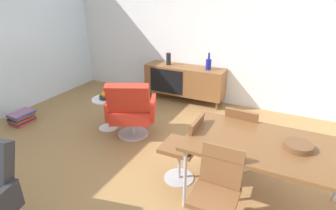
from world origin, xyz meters
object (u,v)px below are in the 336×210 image
(fruit_bowl, at_px, (105,96))
(dining_table, at_px, (269,148))
(vase_sculptural_dark, at_px, (209,64))
(dining_chair_near_window, at_px, (184,146))
(wooden_bowl_on_table, at_px, (298,146))
(vase_cobalt, at_px, (169,59))
(dining_chair_front_left, at_px, (216,191))
(magazine_stack, at_px, (22,117))
(sideboard, at_px, (184,80))
(dining_chair_back_left, at_px, (242,135))
(lounge_chair_red, at_px, (131,109))
(side_table_round, at_px, (107,110))

(fruit_bowl, bearing_deg, dining_table, -15.11)
(dining_table, bearing_deg, vase_sculptural_dark, 120.62)
(vase_sculptural_dark, xyz_separation_m, dining_chair_near_window, (0.48, -2.31, -0.36))
(dining_table, height_order, fruit_bowl, dining_table)
(dining_table, xyz_separation_m, wooden_bowl_on_table, (0.25, 0.02, 0.07))
(vase_cobalt, height_order, dining_chair_near_window, vase_cobalt)
(dining_chair_front_left, xyz_separation_m, magazine_stack, (-3.62, 0.73, -0.37))
(dining_chair_near_window, bearing_deg, wooden_bowl_on_table, 1.22)
(sideboard, relative_size, wooden_bowl_on_table, 6.15)
(magazine_stack, bearing_deg, vase_cobalt, 50.47)
(dining_table, height_order, dining_chair_back_left, dining_chair_back_left)
(dining_chair_near_window, distance_m, lounge_chair_red, 1.28)
(dining_chair_back_left, height_order, side_table_round, dining_chair_back_left)
(fruit_bowl, bearing_deg, side_table_round, 97.19)
(wooden_bowl_on_table, relative_size, magazine_stack, 0.67)
(dining_chair_front_left, bearing_deg, side_table_round, 150.32)
(vase_cobalt, distance_m, dining_chair_back_left, 2.57)
(vase_cobalt, xyz_separation_m, wooden_bowl_on_table, (2.45, -2.29, -0.07))
(lounge_chair_red, distance_m, side_table_round, 0.54)
(lounge_chair_red, bearing_deg, vase_cobalt, 96.41)
(vase_cobalt, height_order, fruit_bowl, vase_cobalt)
(fruit_bowl, bearing_deg, dining_chair_near_window, -22.59)
(dining_table, bearing_deg, vase_cobalt, 133.61)
(dining_chair_back_left, distance_m, lounge_chair_red, 1.66)
(vase_sculptural_dark, relative_size, lounge_chair_red, 0.34)
(dining_chair_near_window, xyz_separation_m, magazine_stack, (-3.08, 0.17, -0.37))
(dining_chair_back_left, distance_m, side_table_round, 2.19)
(sideboard, xyz_separation_m, vase_cobalt, (-0.35, 0.00, 0.40))
(vase_cobalt, relative_size, magazine_stack, 0.60)
(wooden_bowl_on_table, height_order, lounge_chair_red, lounge_chair_red)
(sideboard, bearing_deg, magazine_stack, -134.74)
(dining_table, bearing_deg, dining_chair_back_left, 122.35)
(dining_chair_back_left, xyz_separation_m, dining_chair_near_window, (-0.53, -0.56, 0.00))
(vase_cobalt, bearing_deg, dining_table, -46.39)
(sideboard, height_order, dining_chair_front_left, dining_chair_front_left)
(vase_cobalt, distance_m, vase_sculptural_dark, 0.83)
(sideboard, relative_size, dining_chair_front_left, 1.87)
(sideboard, distance_m, wooden_bowl_on_table, 3.12)
(sideboard, distance_m, fruit_bowl, 1.77)
(dining_chair_back_left, relative_size, lounge_chair_red, 0.90)
(vase_cobalt, xyz_separation_m, dining_table, (2.20, -2.31, -0.14))
(fruit_bowl, height_order, magazine_stack, fruit_bowl)
(sideboard, distance_m, vase_sculptural_dark, 0.62)
(fruit_bowl, bearing_deg, vase_sculptural_dark, 54.50)
(dining_chair_back_left, bearing_deg, vase_sculptural_dark, 120.05)
(dining_table, distance_m, side_table_round, 2.65)
(vase_cobalt, distance_m, magazine_stack, 2.87)
(vase_cobalt, xyz_separation_m, fruit_bowl, (-0.33, -1.63, -0.27))
(vase_sculptural_dark, xyz_separation_m, side_table_round, (-1.16, -1.63, -0.51))
(dining_chair_near_window, xyz_separation_m, side_table_round, (-1.64, 0.68, -0.15))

